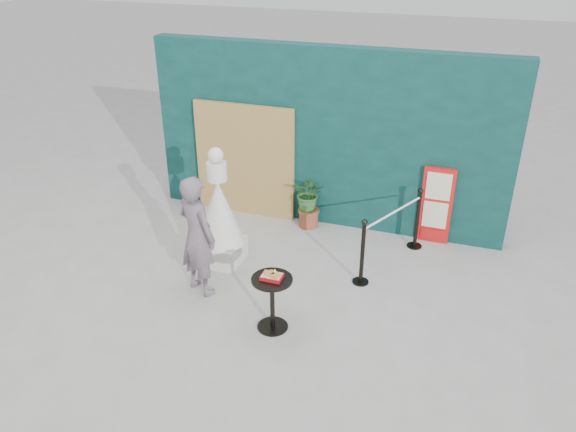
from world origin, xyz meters
The scene contains 10 objects.
ground centered at (0.00, 0.00, 0.00)m, with size 60.00×60.00×0.00m, color #ADAAA5.
back_wall centered at (0.00, 3.15, 1.50)m, with size 6.00×0.30×3.00m, color #0A302B.
bamboo_fence centered at (-1.40, 2.94, 1.00)m, with size 1.80×0.08×2.00m, color tan.
woman centered at (-1.05, 0.47, 0.88)m, with size 0.64×0.42×1.75m, color slate.
menu_board centered at (1.90, 2.95, 0.65)m, with size 0.50×0.07×1.30m.
statue centered at (-1.11, 1.28, 0.76)m, with size 0.72×0.72×1.86m.
cafe_table centered at (0.20, 0.00, 0.50)m, with size 0.52×0.52×0.75m.
food_basket centered at (0.21, 0.00, 0.79)m, with size 0.26×0.19×0.11m.
planter centered at (-0.18, 2.80, 0.53)m, with size 0.54×0.47×0.92m.
stanchion_barrier centered at (1.35, 2.04, 0.49)m, with size 0.84×1.54×1.03m.
Camera 1 is at (2.29, -5.41, 4.61)m, focal length 35.00 mm.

